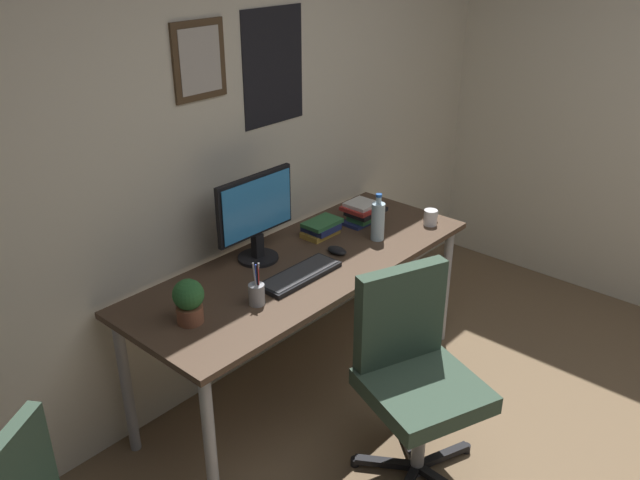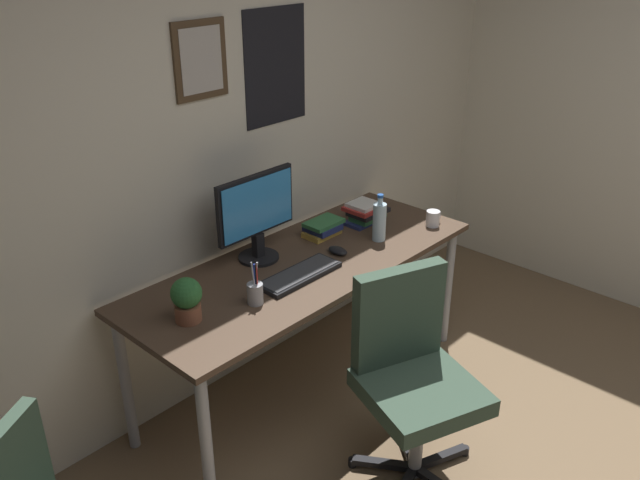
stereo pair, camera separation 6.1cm
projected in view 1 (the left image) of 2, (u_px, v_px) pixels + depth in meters
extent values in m
cube|color=beige|center=(229.00, 139.00, 3.18)|extent=(4.40, 0.08, 2.60)
cube|color=#4C3823|center=(199.00, 60.00, 2.86)|extent=(0.28, 0.02, 0.34)
cube|color=beige|center=(200.00, 61.00, 2.85)|extent=(0.22, 0.00, 0.28)
cube|color=black|center=(273.00, 67.00, 3.21)|extent=(0.40, 0.01, 0.56)
cube|color=#4C3828|center=(305.00, 265.00, 3.21)|extent=(1.86, 0.70, 0.03)
cylinder|color=#9EA0A5|center=(210.00, 448.00, 2.61)|extent=(0.05, 0.05, 0.72)
cylinder|color=#9EA0A5|center=(445.00, 285.00, 3.79)|extent=(0.05, 0.05, 0.72)
cylinder|color=#9EA0A5|center=(126.00, 386.00, 2.96)|extent=(0.05, 0.05, 0.72)
cylinder|color=#9EA0A5|center=(366.00, 255.00, 4.14)|extent=(0.05, 0.05, 0.72)
cube|color=#334738|center=(423.00, 390.00, 2.78)|extent=(0.60, 0.60, 0.08)
cube|color=#334738|center=(400.00, 315.00, 2.83)|extent=(0.42, 0.22, 0.45)
cylinder|color=#9EA0A5|center=(419.00, 436.00, 2.89)|extent=(0.08, 0.08, 0.42)
cube|color=black|center=(442.00, 456.00, 3.02)|extent=(0.28, 0.14, 0.03)
cylinder|color=black|center=(466.00, 448.00, 3.09)|extent=(0.05, 0.05, 0.04)
cube|color=black|center=(408.00, 444.00, 3.09)|extent=(0.21, 0.24, 0.03)
cylinder|color=black|center=(400.00, 427.00, 3.22)|extent=(0.05, 0.05, 0.04)
cube|color=black|center=(386.00, 463.00, 2.98)|extent=(0.19, 0.26, 0.03)
cylinder|color=black|center=(355.00, 462.00, 3.01)|extent=(0.05, 0.05, 0.04)
cylinder|color=black|center=(258.00, 258.00, 3.23)|extent=(0.20, 0.20, 0.01)
cube|color=black|center=(258.00, 245.00, 3.20)|extent=(0.05, 0.04, 0.12)
cube|color=black|center=(255.00, 205.00, 3.11)|extent=(0.46, 0.02, 0.30)
cube|color=#338CD8|center=(258.00, 206.00, 3.10)|extent=(0.43, 0.00, 0.27)
cube|color=black|center=(300.00, 275.00, 3.06)|extent=(0.43, 0.15, 0.02)
cube|color=#38383A|center=(300.00, 273.00, 3.06)|extent=(0.41, 0.13, 0.00)
ellipsoid|color=black|center=(337.00, 251.00, 3.28)|extent=(0.06, 0.11, 0.04)
cylinder|color=silver|center=(378.00, 222.00, 3.40)|extent=(0.07, 0.07, 0.20)
cylinder|color=silver|center=(379.00, 200.00, 3.34)|extent=(0.03, 0.03, 0.04)
cylinder|color=#2659B2|center=(379.00, 195.00, 3.33)|extent=(0.03, 0.03, 0.01)
cylinder|color=white|center=(430.00, 217.00, 3.59)|extent=(0.07, 0.07, 0.09)
torus|color=white|center=(435.00, 214.00, 3.62)|extent=(0.05, 0.01, 0.05)
cylinder|color=brown|center=(190.00, 314.00, 2.71)|extent=(0.11, 0.11, 0.07)
sphere|color=#2D6B33|center=(188.00, 294.00, 2.67)|extent=(0.13, 0.13, 0.13)
ellipsoid|color=#287A38|center=(178.00, 296.00, 2.67)|extent=(0.07, 0.08, 0.02)
ellipsoid|color=#287A38|center=(190.00, 287.00, 2.70)|extent=(0.07, 0.08, 0.02)
ellipsoid|color=#287A38|center=(188.00, 299.00, 2.63)|extent=(0.08, 0.07, 0.02)
cylinder|color=#9EA0A5|center=(257.00, 294.00, 2.83)|extent=(0.07, 0.07, 0.09)
cylinder|color=#263FBF|center=(256.00, 278.00, 2.80)|extent=(0.01, 0.01, 0.13)
cylinder|color=red|center=(258.00, 278.00, 2.80)|extent=(0.01, 0.01, 0.13)
cylinder|color=black|center=(258.00, 279.00, 2.80)|extent=(0.01, 0.01, 0.13)
cylinder|color=#9EA0A5|center=(258.00, 277.00, 2.80)|extent=(0.01, 0.03, 0.14)
cylinder|color=#9EA0A5|center=(255.00, 278.00, 2.79)|extent=(0.01, 0.02, 0.14)
cube|color=gold|center=(320.00, 233.00, 3.47)|extent=(0.19, 0.12, 0.03)
cube|color=navy|center=(321.00, 227.00, 3.47)|extent=(0.16, 0.15, 0.03)
cube|color=#33723F|center=(322.00, 223.00, 3.45)|extent=(0.20, 0.13, 0.02)
cube|color=navy|center=(361.00, 221.00, 3.63)|extent=(0.21, 0.12, 0.02)
cube|color=#33723F|center=(366.00, 216.00, 3.63)|extent=(0.19, 0.12, 0.03)
cube|color=black|center=(366.00, 211.00, 3.61)|extent=(0.21, 0.14, 0.02)
cube|color=#B22D28|center=(362.00, 208.00, 3.60)|extent=(0.19, 0.17, 0.02)
cube|color=silver|center=(361.00, 204.00, 3.59)|extent=(0.15, 0.15, 0.02)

